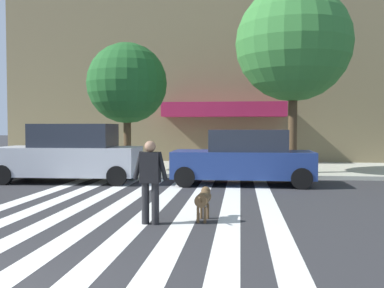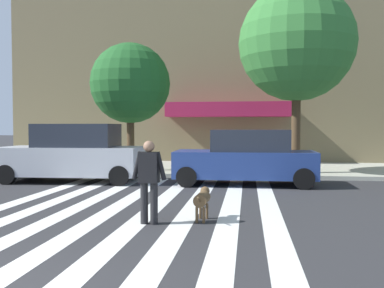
% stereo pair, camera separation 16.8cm
% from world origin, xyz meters
% --- Properties ---
extents(ground_plane, '(160.00, 160.00, 0.00)m').
position_xyz_m(ground_plane, '(0.00, 5.96, 0.00)').
color(ground_plane, '#2B2B2D').
extents(sidewalk_far, '(80.00, 6.00, 0.15)m').
position_xyz_m(sidewalk_far, '(0.00, 14.92, 0.07)').
color(sidewalk_far, '#AAAB99').
rests_on(sidewalk_far, ground_plane).
extents(crosswalk_stripes, '(6.75, 11.32, 0.01)m').
position_xyz_m(crosswalk_stripes, '(0.64, 5.96, 0.00)').
color(crosswalk_stripes, silver).
rests_on(crosswalk_stripes, ground_plane).
extents(parked_car_behind_first, '(4.84, 2.17, 2.01)m').
position_xyz_m(parked_car_behind_first, '(-2.72, 10.37, 0.97)').
color(parked_car_behind_first, '#B2B6BE').
rests_on(parked_car_behind_first, ground_plane).
extents(parked_car_third_in_line, '(4.57, 1.95, 1.82)m').
position_xyz_m(parked_car_third_in_line, '(3.22, 10.37, 0.88)').
color(parked_car_third_in_line, navy).
rests_on(parked_car_third_in_line, ground_plane).
extents(street_tree_nearest, '(3.20, 3.20, 5.11)m').
position_xyz_m(street_tree_nearest, '(-1.41, 12.97, 3.64)').
color(street_tree_nearest, '#4C3823').
rests_on(street_tree_nearest, sidewalk_far).
extents(street_tree_middle, '(4.38, 4.38, 7.11)m').
position_xyz_m(street_tree_middle, '(5.09, 12.86, 5.05)').
color(street_tree_middle, '#4C3823').
rests_on(street_tree_middle, sidewalk_far).
extents(pedestrian_dog_walker, '(0.71, 0.26, 1.64)m').
position_xyz_m(pedestrian_dog_walker, '(1.35, 4.34, 0.93)').
color(pedestrian_dog_walker, black).
rests_on(pedestrian_dog_walker, ground_plane).
extents(dog_on_leash, '(0.30, 1.01, 0.65)m').
position_xyz_m(dog_on_leash, '(2.36, 4.82, 0.44)').
color(dog_on_leash, brown).
rests_on(dog_on_leash, ground_plane).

